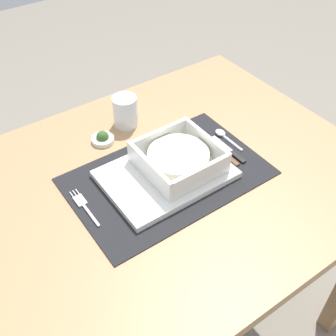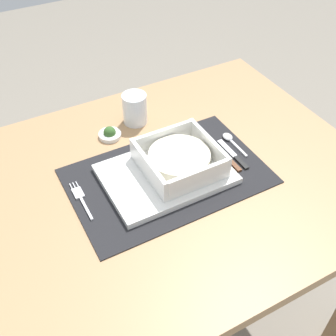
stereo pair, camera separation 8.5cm
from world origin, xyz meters
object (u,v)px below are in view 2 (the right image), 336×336
Objects in this scene: porridge_bowl at (180,160)px; fork at (80,197)px; spoon at (230,139)px; butter_knife at (235,156)px; condiment_saucer at (110,134)px; dining_table at (172,201)px; drinking_glass at (135,110)px; bread_knife at (227,158)px.

fork is at bearing 172.52° from porridge_bowl.
spoon is (0.42, 0.01, 0.00)m from fork.
butter_knife is 2.06× the size of condiment_saucer.
butter_knife is 0.34m from condiment_saucer.
condiment_saucer is (-0.08, 0.21, 0.11)m from dining_table.
porridge_bowl reaches higher than fork.
drinking_glass reaches higher than dining_table.
bread_knife is (0.13, -0.02, -0.04)m from porridge_bowl.
porridge_bowl is 0.25m from fork.
drinking_glass reaches higher than butter_knife.
condiment_saucer is at bearing 143.73° from spoon.
butter_knife is 0.31m from drinking_glass.
bread_knife is at bearing -62.11° from drinking_glass.
butter_knife is at bearing -7.12° from porridge_bowl.
porridge_bowl is 0.24m from condiment_saucer.
bread_knife is (-0.02, 0.00, 0.00)m from butter_knife.
dining_table is 0.23m from spoon.
butter_knife is at bearing -43.06° from condiment_saucer.
butter_knife reaches higher than dining_table.
condiment_saucer is at bearing 109.96° from dining_table.
condiment_saucer is at bearing 114.22° from porridge_bowl.
fork is at bearing 173.45° from bread_knife.
condiment_saucer reaches higher than fork.
fork is 0.40m from butter_knife.
bread_knife reaches higher than dining_table.
butter_knife is at bearing -4.66° from fork.
dining_table is 11.21× the size of drinking_glass.
spoon is 1.74× the size of condiment_saucer.
butter_knife is at bearing -8.81° from bread_knife.
spoon reaches higher than fork.
butter_knife is (0.15, -0.02, -0.04)m from porridge_bowl.
porridge_bowl reaches higher than butter_knife.
fork is (-0.23, 0.03, 0.10)m from dining_table.
dining_table is at bearing -173.05° from spoon.
condiment_saucer reaches higher than spoon.
drinking_glass is at bearing 86.66° from dining_table.
spoon is 0.07m from bread_knife.
fork is at bearing 176.92° from spoon.
dining_table is 5.48× the size of porridge_bowl.
drinking_glass is at bearing 91.20° from porridge_bowl.
porridge_bowl is 1.37× the size of fork.
butter_knife is (0.40, -0.05, 0.00)m from fork.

